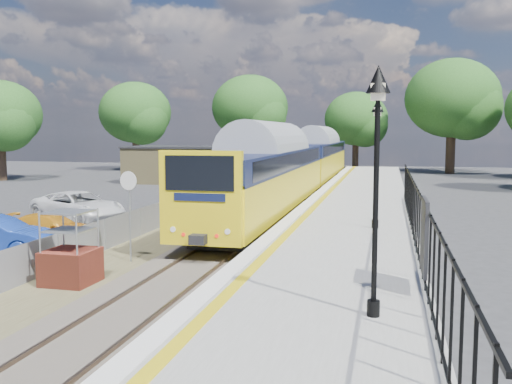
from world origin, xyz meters
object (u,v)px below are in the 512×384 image
(victorian_lamp_south, at_px, (377,133))
(car_yellow, at_px, (51,228))
(speed_sign, at_px, (129,200))
(brick_plinth, at_px, (70,249))
(victorian_lamp_north, at_px, (377,132))
(train, at_px, (300,162))
(car_white, at_px, (78,206))

(victorian_lamp_south, xyz_separation_m, car_yellow, (-12.71, 9.27, -3.75))
(car_yellow, bearing_deg, victorian_lamp_south, -131.90)
(speed_sign, bearing_deg, brick_plinth, -89.26)
(victorian_lamp_north, height_order, speed_sign, victorian_lamp_north)
(speed_sign, height_order, car_yellow, speed_sign)
(train, xyz_separation_m, brick_plinth, (-2.93, -23.15, -1.31))
(train, xyz_separation_m, speed_sign, (-2.50, -20.26, -0.24))
(victorian_lamp_south, height_order, brick_plinth, victorian_lamp_south)
(speed_sign, bearing_deg, train, 92.17)
(train, bearing_deg, brick_plinth, -97.22)
(train, height_order, speed_sign, train)
(victorian_lamp_south, relative_size, brick_plinth, 2.14)
(brick_plinth, relative_size, speed_sign, 0.71)
(car_yellow, bearing_deg, victorian_lamp_north, -92.46)
(train, distance_m, car_white, 15.38)
(victorian_lamp_south, distance_m, car_yellow, 16.17)
(train, relative_size, car_white, 7.96)
(car_yellow, bearing_deg, speed_sign, -126.35)
(victorian_lamp_north, bearing_deg, victorian_lamp_south, -88.85)
(brick_plinth, distance_m, speed_sign, 3.11)
(victorian_lamp_south, distance_m, brick_plinth, 9.73)
(victorian_lamp_north, distance_m, car_white, 15.37)
(train, bearing_deg, victorian_lamp_south, -78.38)
(car_white, bearing_deg, victorian_lamp_north, -84.72)
(car_white, bearing_deg, train, -13.71)
(victorian_lamp_north, relative_size, train, 0.11)
(victorian_lamp_south, distance_m, train, 27.37)
(train, relative_size, brick_plinth, 18.97)
(victorian_lamp_south, height_order, speed_sign, victorian_lamp_south)
(speed_sign, xyz_separation_m, car_white, (-6.49, 7.88, -1.39))
(victorian_lamp_north, distance_m, car_yellow, 13.08)
(train, height_order, brick_plinth, train)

